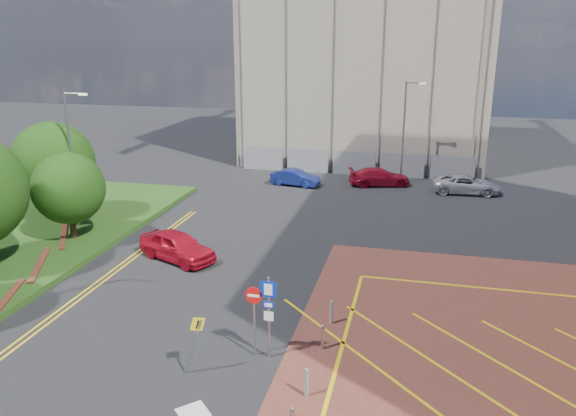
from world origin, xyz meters
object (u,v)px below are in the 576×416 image
at_px(tree_d, 53,162).
at_px(lamp_back, 405,129).
at_px(car_silver_back, 466,184).
at_px(warning_sign, 195,338).
at_px(car_red_back, 379,177).
at_px(sign_cluster, 263,309).
at_px(car_blue_back, 295,178).
at_px(car_red_left, 177,246).
at_px(lamp_left_far, 72,154).
at_px(tree_c, 69,188).

height_order(tree_d, lamp_back, lamp_back).
distance_m(lamp_back, car_silver_back, 6.34).
bearing_deg(warning_sign, car_red_back, 81.62).
relative_size(sign_cluster, car_blue_back, 0.84).
bearing_deg(sign_cluster, tree_d, 144.42).
bearing_deg(car_blue_back, warning_sign, -165.78).
bearing_deg(lamp_back, car_red_left, -119.45).
relative_size(lamp_left_far, lamp_back, 1.00).
xyz_separation_m(lamp_left_far, car_silver_back, (23.31, 14.11, -3.98)).
bearing_deg(sign_cluster, car_red_back, 85.38).
relative_size(tree_d, sign_cluster, 1.90).
bearing_deg(car_red_left, car_blue_back, 14.91).
height_order(tree_c, car_blue_back, tree_c).
height_order(tree_d, car_red_back, tree_d).
distance_m(lamp_back, warning_sign, 29.38).
distance_m(car_red_left, car_red_back, 20.11).
bearing_deg(sign_cluster, car_red_left, 131.17).
height_order(tree_d, car_silver_back, tree_d).
bearing_deg(lamp_back, tree_c, -134.32).
bearing_deg(car_blue_back, car_red_back, -67.52).
xyz_separation_m(car_blue_back, car_silver_back, (12.94, 0.75, 0.05)).
distance_m(car_red_back, car_silver_back, 6.54).
bearing_deg(tree_d, tree_c, -45.00).
relative_size(tree_d, warning_sign, 2.71).
distance_m(tree_c, car_silver_back, 27.69).
xyz_separation_m(sign_cluster, car_silver_back, (8.59, 25.13, -1.27)).
relative_size(sign_cluster, car_silver_back, 0.65).
height_order(warning_sign, car_silver_back, warning_sign).
height_order(tree_c, car_red_left, tree_c).
relative_size(tree_d, car_red_back, 1.28).
height_order(warning_sign, car_blue_back, warning_sign).
xyz_separation_m(sign_cluster, warning_sign, (-1.96, -1.64, -0.52)).
bearing_deg(car_red_left, car_red_back, -2.80).
bearing_deg(car_silver_back, warning_sign, 155.07).
relative_size(warning_sign, car_red_back, 0.47).
distance_m(warning_sign, car_silver_back, 28.78).
distance_m(lamp_left_far, car_red_back, 22.81).
height_order(tree_d, lamp_left_far, lamp_left_far).
xyz_separation_m(warning_sign, car_blue_back, (-2.38, 26.02, -0.80)).
distance_m(lamp_left_far, lamp_back, 24.46).
bearing_deg(car_silver_back, tree_d, 113.90).
height_order(warning_sign, car_red_back, warning_sign).
xyz_separation_m(lamp_back, sign_cluster, (-3.78, -27.02, -2.41)).
relative_size(tree_c, sign_cluster, 1.53).
distance_m(sign_cluster, car_red_back, 26.04).
height_order(lamp_back, warning_sign, lamp_back).
bearing_deg(car_red_left, car_silver_back, -18.22).
height_order(lamp_back, car_blue_back, lamp_back).
bearing_deg(lamp_back, car_silver_back, -21.47).
distance_m(tree_d, car_red_left, 11.07).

